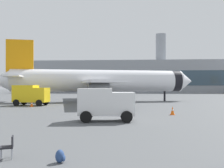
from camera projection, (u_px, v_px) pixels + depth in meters
airplane_at_gate at (99, 81)px, 46.88m from camera, size 35.26×32.13×10.50m
service_truck at (31, 94)px, 38.01m from camera, size 4.95×2.83×2.90m
cargo_van at (105, 103)px, 21.20m from camera, size 4.57×2.70×2.60m
safety_cone_near at (32, 104)px, 35.69m from camera, size 0.44×0.44×0.79m
safety_cone_mid at (113, 97)px, 56.23m from camera, size 0.44×0.44×0.71m
safety_cone_far at (172, 111)px, 25.76m from camera, size 0.44×0.44×0.82m
traveller_backpack at (60, 156)px, 9.70m from camera, size 0.36×0.40×0.48m
gate_chair at (9, 146)px, 10.28m from camera, size 0.62×0.62×0.86m
terminal_building at (134, 77)px, 115.47m from camera, size 81.82×21.11×25.08m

